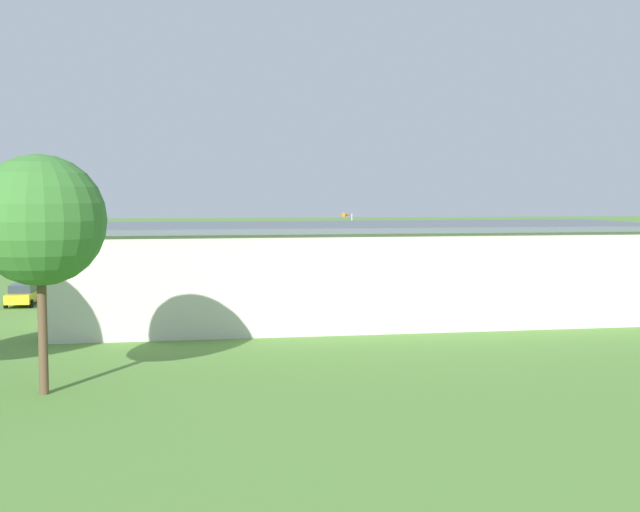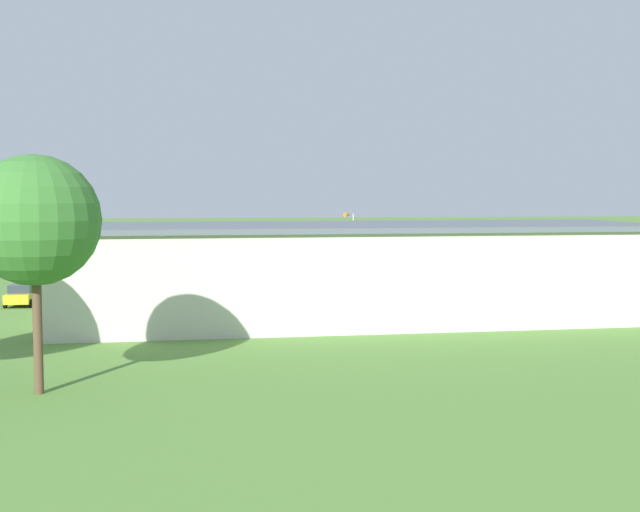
% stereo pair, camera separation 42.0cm
% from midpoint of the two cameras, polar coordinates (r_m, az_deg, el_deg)
% --- Properties ---
extents(ground_plane, '(400.00, 400.00, 0.00)m').
position_cam_midpoint_polar(ground_plane, '(90.42, -2.87, -1.07)').
color(ground_plane, '#568438').
extents(hangar, '(40.78, 15.05, 6.50)m').
position_cam_midpoint_polar(hangar, '(56.11, 2.54, -1.06)').
color(hangar, beige).
rests_on(hangar, ground_plane).
extents(biplane, '(7.22, 7.03, 4.09)m').
position_cam_midpoint_polar(biplane, '(90.39, -1.12, 0.99)').
color(biplane, silver).
extents(car_yellow, '(2.07, 4.36, 1.64)m').
position_cam_midpoint_polar(car_yellow, '(66.87, -20.13, -2.52)').
color(car_yellow, gold).
rests_on(car_yellow, ground_plane).
extents(person_beside_truck, '(0.52, 0.52, 1.65)m').
position_cam_midpoint_polar(person_beside_truck, '(75.44, 13.60, -1.64)').
color(person_beside_truck, '#33723F').
rests_on(person_beside_truck, ground_plane).
extents(person_at_fence_line, '(0.38, 0.38, 1.60)m').
position_cam_midpoint_polar(person_at_fence_line, '(74.51, 16.75, -1.80)').
color(person_at_fence_line, '#72338C').
rests_on(person_at_fence_line, ground_plane).
extents(person_watching_takeoff, '(0.53, 0.53, 1.56)m').
position_cam_midpoint_polar(person_watching_takeoff, '(69.74, -15.32, -2.20)').
color(person_watching_takeoff, '#72338C').
rests_on(person_watching_takeoff, ground_plane).
extents(tree_behind_hangar_right, '(5.56, 5.56, 10.22)m').
position_cam_midpoint_polar(tree_behind_hangar_right, '(36.55, -19.21, 2.33)').
color(tree_behind_hangar_right, brown).
rests_on(tree_behind_hangar_right, ground_plane).
extents(windsock, '(1.45, 1.29, 6.01)m').
position_cam_midpoint_polar(windsock, '(110.32, 1.82, 2.66)').
color(windsock, silver).
rests_on(windsock, ground_plane).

